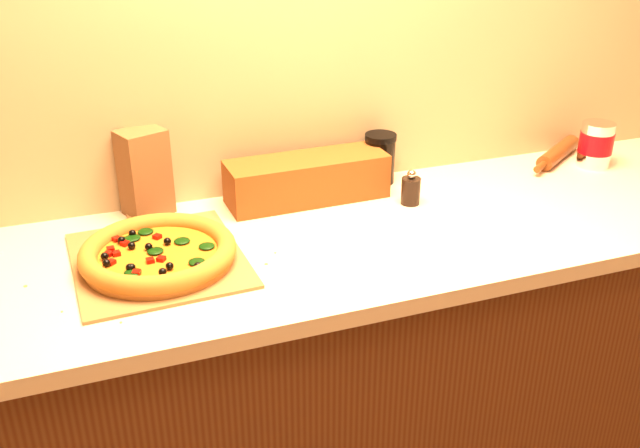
{
  "coord_description": "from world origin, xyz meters",
  "views": [
    {
      "loc": [
        -0.59,
        -0.04,
        1.69
      ],
      "look_at": [
        -0.07,
        1.38,
        0.96
      ],
      "focal_mm": 40.0,
      "sensor_mm": 36.0,
      "label": 1
    }
  ],
  "objects": [
    {
      "name": "cabinet",
      "position": [
        0.0,
        1.43,
        0.43
      ],
      "size": [
        2.8,
        0.65,
        0.86
      ],
      "primitive_type": "cube",
      "color": "#4C2210",
      "rests_on": "ground"
    },
    {
      "name": "countertop",
      "position": [
        0.0,
        1.43,
        0.88
      ],
      "size": [
        2.84,
        0.68,
        0.04
      ],
      "primitive_type": "cube",
      "color": "beige",
      "rests_on": "cabinet"
    },
    {
      "name": "pizza_peel",
      "position": [
        -0.44,
        1.45,
        0.9
      ],
      "size": [
        0.39,
        0.57,
        0.01
      ],
      "rotation": [
        0.0,
        0.0,
        0.04
      ],
      "color": "brown",
      "rests_on": "countertop"
    },
    {
      "name": "pizza",
      "position": [
        -0.44,
        1.41,
        0.93
      ],
      "size": [
        0.35,
        0.35,
        0.05
      ],
      "color": "#BD722F",
      "rests_on": "pizza_peel"
    },
    {
      "name": "bottle_cap",
      "position": [
        -0.54,
        1.31,
        0.9
      ],
      "size": [
        0.04,
        0.04,
        0.01
      ],
      "primitive_type": "cylinder",
      "rotation": [
        0.0,
        0.0,
        -0.3
      ],
      "color": "black",
      "rests_on": "countertop"
    },
    {
      "name": "pepper_grinder",
      "position": [
        0.25,
        1.53,
        0.94
      ],
      "size": [
        0.05,
        0.05,
        0.1
      ],
      "color": "black",
      "rests_on": "countertop"
    },
    {
      "name": "rolling_pin",
      "position": [
        0.83,
        1.67,
        0.92
      ],
      "size": [
        0.31,
        0.22,
        0.05
      ],
      "rotation": [
        0.0,
        0.0,
        0.59
      ],
      "color": "#5E2F10",
      "rests_on": "countertop"
    },
    {
      "name": "coffee_canister",
      "position": [
        0.9,
        1.59,
        0.97
      ],
      "size": [
        0.1,
        0.1,
        0.14
      ],
      "color": "silver",
      "rests_on": "countertop"
    },
    {
      "name": "bread_bag",
      "position": [
        -0.01,
        1.65,
        0.96
      ],
      "size": [
        0.44,
        0.15,
        0.12
      ],
      "primitive_type": "cube",
      "rotation": [
        0.0,
        0.0,
        0.02
      ],
      "color": "#633012",
      "rests_on": "countertop"
    },
    {
      "name": "paper_bag",
      "position": [
        -0.43,
        1.71,
        1.01
      ],
      "size": [
        0.14,
        0.13,
        0.23
      ],
      "primitive_type": "cube",
      "rotation": [
        0.0,
        0.0,
        0.37
      ],
      "color": "brown",
      "rests_on": "countertop"
    },
    {
      "name": "dark_jar",
      "position": [
        0.23,
        1.7,
        0.97
      ],
      "size": [
        0.09,
        0.09,
        0.14
      ],
      "color": "black",
      "rests_on": "countertop"
    }
  ]
}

